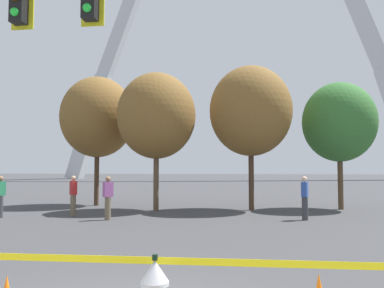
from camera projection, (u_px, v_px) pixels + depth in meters
caution_tape_barrier at (151, 278)px, 4.46m from camera, size 6.65×0.20×0.95m
monument_arch at (237, 37)px, 69.16m from camera, size 60.56×2.48×55.41m
tree_far_left at (97, 117)px, 20.57m from camera, size 3.75×3.75×6.57m
tree_left_mid at (156, 116)px, 18.16m from camera, size 3.55×3.55×6.21m
tree_center_left at (251, 111)px, 18.29m from camera, size 3.75×3.75×6.56m
tree_center_right at (339, 122)px, 18.62m from camera, size 3.36×3.36×5.88m
pedestrian_walking_left at (0, 196)px, 15.31m from camera, size 0.28×0.38×1.59m
pedestrian_standing_center at (73, 195)px, 15.89m from camera, size 0.38×0.38×1.59m
pedestrian_walking_right at (108, 197)px, 14.68m from camera, size 0.38×0.38×1.59m
pedestrian_near_trees at (305, 198)px, 14.63m from camera, size 0.30×0.39×1.59m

